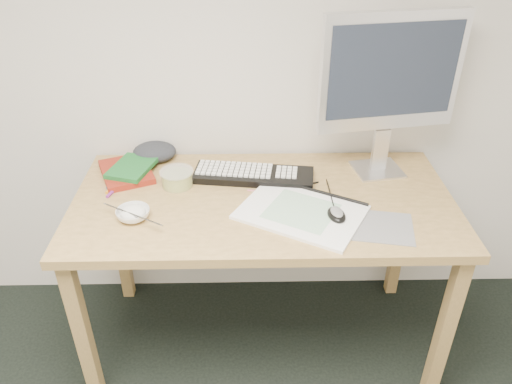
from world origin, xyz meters
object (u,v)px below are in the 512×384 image
(sketchpad, at_px, (301,212))
(rice_bowl, at_px, (133,214))
(monitor, at_px, (391,77))
(desk, at_px, (263,216))
(keyboard, at_px, (254,175))

(sketchpad, height_order, rice_bowl, rice_bowl)
(sketchpad, relative_size, monitor, 0.66)
(desk, distance_m, monitor, 0.69)
(desk, height_order, monitor, monitor)
(desk, relative_size, keyboard, 3.01)
(keyboard, relative_size, monitor, 0.75)
(keyboard, distance_m, monitor, 0.63)
(rice_bowl, bearing_deg, keyboard, 32.43)
(monitor, xyz_separation_m, rice_bowl, (-0.92, -0.32, -0.37))
(sketchpad, xyz_separation_m, monitor, (0.34, 0.30, 0.38))
(desk, xyz_separation_m, monitor, (0.47, 0.20, 0.47))
(desk, xyz_separation_m, sketchpad, (0.13, -0.10, 0.09))
(rice_bowl, bearing_deg, monitor, 19.17)
(desk, distance_m, keyboard, 0.18)
(desk, relative_size, monitor, 2.25)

